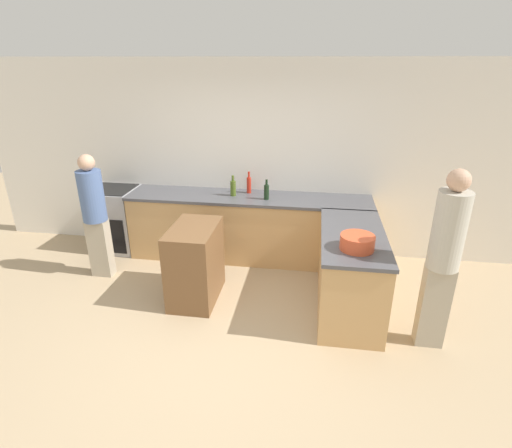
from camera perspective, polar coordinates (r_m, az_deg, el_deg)
ground_plane at (r=4.33m, az=-5.21°, el=-15.62°), size 14.00×14.00×0.00m
wall_back at (r=5.71m, az=-0.52°, el=9.15°), size 8.00×0.06×2.70m
counter_back at (r=5.65m, az=-1.06°, el=-0.46°), size 3.36×0.68×0.92m
counter_peninsula at (r=4.63m, az=13.26°, el=-6.57°), size 0.69×1.54×0.92m
range_oven at (r=6.29m, az=-19.35°, el=0.69°), size 0.63×0.63×0.94m
island_table at (r=4.74m, az=-8.68°, el=-5.58°), size 0.51×0.81×0.91m
mixing_bowl at (r=4.06m, az=14.26°, el=-2.54°), size 0.34×0.34×0.15m
hot_sauce_bottle at (r=5.60m, az=-1.02°, el=5.66°), size 0.06×0.06×0.31m
olive_oil_bottle at (r=5.49m, az=-3.29°, el=5.20°), size 0.08×0.08×0.29m
wine_bottle_dark at (r=5.34m, az=1.51°, el=4.66°), size 0.07×0.07×0.27m
person_by_range at (r=5.41m, az=-22.08°, el=1.61°), size 0.30×0.30×1.62m
person_at_peninsula at (r=4.07m, az=25.26°, el=-3.97°), size 0.29×0.29×1.81m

